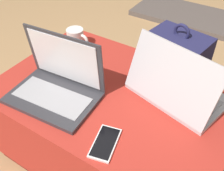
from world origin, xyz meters
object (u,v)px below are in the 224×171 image
(laptop_near, at_px, (57,84))
(cell_phone, at_px, (105,143))
(laptop_far, at_px, (176,88))
(coffee_mug, at_px, (76,38))
(backpack, at_px, (174,75))

(laptop_near, height_order, cell_phone, laptop_near)
(laptop_far, relative_size, cell_phone, 2.64)
(laptop_near, height_order, coffee_mug, laptop_near)
(backpack, bearing_deg, cell_phone, 100.84)
(backpack, relative_size, coffee_mug, 4.57)
(backpack, bearing_deg, laptop_near, 74.50)
(laptop_far, height_order, cell_phone, laptop_far)
(laptop_near, distance_m, backpack, 0.69)
(laptop_near, relative_size, backpack, 0.65)
(backpack, bearing_deg, laptop_far, 117.66)
(laptop_near, xyz_separation_m, backpack, (0.28, 0.58, -0.23))
(cell_phone, xyz_separation_m, coffee_mug, (-0.45, 0.42, 0.04))
(cell_phone, bearing_deg, coffee_mug, 123.38)
(coffee_mug, bearing_deg, laptop_far, -9.29)
(cell_phone, relative_size, coffee_mug, 1.26)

